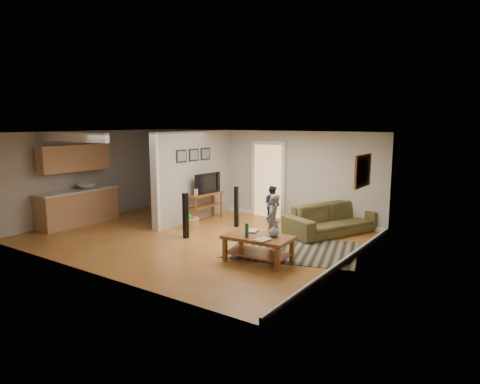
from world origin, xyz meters
name	(u,v)px	position (x,y,z in m)	size (l,w,h in m)	color
ground	(195,237)	(0.00, 0.00, 0.00)	(7.50, 7.50, 0.00)	brown
room_shell	(173,172)	(-1.07, 0.43, 1.46)	(7.54, 6.02, 2.52)	#B5B3AE
area_rug	(292,249)	(2.43, 0.38, 0.01)	(2.75, 2.01, 0.01)	black
sofa	(332,233)	(2.60, 2.20, 0.00)	(2.47, 0.97, 0.72)	#493C24
coffee_table	(259,241)	(2.26, -0.68, 0.41)	(1.37, 0.84, 0.79)	brown
tv_console	(205,195)	(-0.94, 1.54, 0.70)	(0.53, 1.25, 1.06)	brown
speaker_left	(186,216)	(-0.11, -0.20, 0.54)	(0.11, 0.11, 1.09)	black
speaker_right	(237,207)	(0.25, 1.40, 0.54)	(0.11, 0.11, 1.08)	black
toy_basket	(191,223)	(-0.60, 0.54, 0.16)	(0.43, 0.43, 0.38)	#A18546
child	(272,250)	(2.08, 0.14, 0.00)	(0.45, 0.29, 1.23)	slate
toddler	(272,222)	(0.78, 2.36, 0.00)	(0.50, 0.39, 1.03)	#1D283E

